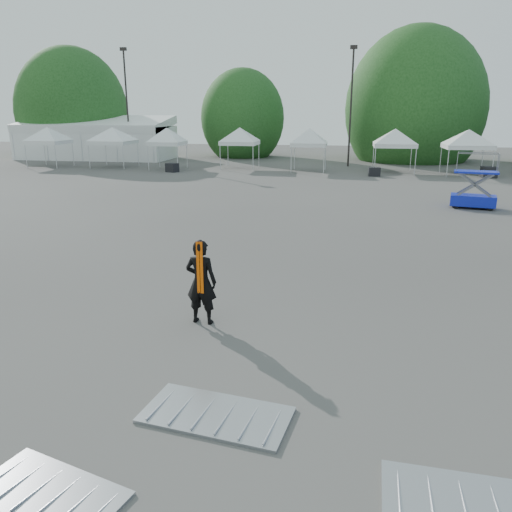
# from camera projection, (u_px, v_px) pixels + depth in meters

# --- Properties ---
(ground) EXTENTS (120.00, 120.00, 0.00)m
(ground) POSITION_uv_depth(u_px,v_px,m) (231.00, 285.00, 13.68)
(ground) COLOR #474442
(ground) RESTS_ON ground
(marquee) EXTENTS (15.00, 6.25, 4.23)m
(marquee) POSITION_uv_depth(u_px,v_px,m) (96.00, 139.00, 49.99)
(marquee) COLOR white
(marquee) RESTS_ON ground
(light_pole_west) EXTENTS (0.60, 0.25, 10.30)m
(light_pole_west) POSITION_uv_depth(u_px,v_px,m) (127.00, 99.00, 47.30)
(light_pole_west) COLOR black
(light_pole_west) RESTS_ON ground
(light_pole_east) EXTENTS (0.60, 0.25, 9.80)m
(light_pole_east) POSITION_uv_depth(u_px,v_px,m) (351.00, 100.00, 41.87)
(light_pole_east) COLOR black
(light_pole_east) RESTS_ON ground
(tree_far_w) EXTENTS (4.80, 4.80, 7.30)m
(tree_far_w) POSITION_uv_depth(u_px,v_px,m) (73.00, 112.00, 52.80)
(tree_far_w) COLOR #382314
(tree_far_w) RESTS_ON ground
(tree_mid_w) EXTENTS (4.16, 4.16, 6.33)m
(tree_mid_w) POSITION_uv_depth(u_px,v_px,m) (243.00, 118.00, 51.76)
(tree_mid_w) COLOR #382314
(tree_mid_w) RESTS_ON ground
(tree_mid_e) EXTENTS (5.12, 5.12, 7.79)m
(tree_mid_e) POSITION_uv_depth(u_px,v_px,m) (414.00, 109.00, 47.63)
(tree_mid_e) COLOR #382314
(tree_mid_e) RESTS_ON ground
(tent_a) EXTENTS (4.15, 4.15, 3.88)m
(tent_a) POSITION_uv_depth(u_px,v_px,m) (47.00, 130.00, 42.30)
(tent_a) COLOR silver
(tent_a) RESTS_ON ground
(tent_b) EXTENTS (4.56, 4.56, 3.88)m
(tent_b) POSITION_uv_depth(u_px,v_px,m) (112.00, 130.00, 42.00)
(tent_b) COLOR silver
(tent_b) RESTS_ON ground
(tent_c) EXTENTS (3.76, 3.76, 3.88)m
(tent_c) POSITION_uv_depth(u_px,v_px,m) (167.00, 131.00, 40.48)
(tent_c) COLOR silver
(tent_c) RESTS_ON ground
(tent_d) EXTENTS (4.14, 4.14, 3.88)m
(tent_d) POSITION_uv_depth(u_px,v_px,m) (240.00, 131.00, 41.09)
(tent_d) COLOR silver
(tent_d) RESTS_ON ground
(tent_e) EXTENTS (3.85, 3.85, 3.88)m
(tent_e) POSITION_uv_depth(u_px,v_px,m) (309.00, 132.00, 39.05)
(tent_e) COLOR silver
(tent_e) RESTS_ON ground
(tent_f) EXTENTS (4.47, 4.47, 3.88)m
(tent_f) POSITION_uv_depth(u_px,v_px,m) (395.00, 132.00, 38.35)
(tent_f) COLOR silver
(tent_f) RESTS_ON ground
(tent_g) EXTENTS (4.64, 4.64, 3.88)m
(tent_g) POSITION_uv_depth(u_px,v_px,m) (469.00, 133.00, 36.73)
(tent_g) COLOR silver
(tent_g) RESTS_ON ground
(man) EXTENTS (0.74, 0.51, 1.92)m
(man) POSITION_uv_depth(u_px,v_px,m) (201.00, 282.00, 10.99)
(man) COLOR black
(man) RESTS_ON ground
(scissor_lift) EXTENTS (2.24, 1.43, 2.68)m
(scissor_lift) POSITION_uv_depth(u_px,v_px,m) (475.00, 181.00, 24.19)
(scissor_lift) COLOR #0D22B1
(scissor_lift) RESTS_ON ground
(barrier_left) EXTENTS (2.10, 1.44, 0.06)m
(barrier_left) POSITION_uv_depth(u_px,v_px,m) (49.00, 493.00, 6.17)
(barrier_left) COLOR #A3A6AB
(barrier_left) RESTS_ON ground
(barrier_mid) EXTENTS (2.42, 1.46, 0.07)m
(barrier_mid) POSITION_uv_depth(u_px,v_px,m) (216.00, 414.00, 7.77)
(barrier_mid) COLOR #A3A6AB
(barrier_mid) RESTS_ON ground
(barrier_right) EXTENTS (2.35, 1.26, 0.07)m
(barrier_right) POSITION_uv_depth(u_px,v_px,m) (481.00, 507.00, 5.95)
(barrier_right) COLOR #A3A6AB
(barrier_right) RESTS_ON ground
(crate_west) EXTENTS (1.07, 0.96, 0.68)m
(crate_west) POSITION_uv_depth(u_px,v_px,m) (172.00, 168.00, 39.20)
(crate_west) COLOR black
(crate_west) RESTS_ON ground
(crate_mid) EXTENTS (0.86, 0.68, 0.65)m
(crate_mid) POSITION_uv_depth(u_px,v_px,m) (374.00, 172.00, 36.67)
(crate_mid) COLOR black
(crate_mid) RESTS_ON ground
(crate_east) EXTENTS (1.09, 0.89, 0.79)m
(crate_east) POSITION_uv_depth(u_px,v_px,m) (489.00, 172.00, 35.83)
(crate_east) COLOR black
(crate_east) RESTS_ON ground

